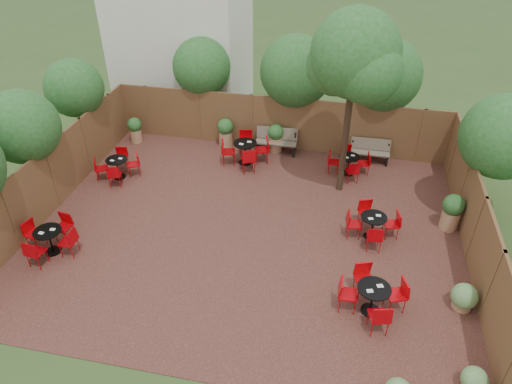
# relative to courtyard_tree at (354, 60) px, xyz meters

# --- Properties ---
(ground) EXTENTS (80.00, 80.00, 0.00)m
(ground) POSITION_rel_courtyard_tree_xyz_m (-2.44, -2.62, -4.28)
(ground) COLOR #354F23
(ground) RESTS_ON ground
(courtyard_paving) EXTENTS (12.00, 10.00, 0.02)m
(courtyard_paving) POSITION_rel_courtyard_tree_xyz_m (-2.44, -2.62, -4.27)
(courtyard_paving) COLOR #3C1C18
(courtyard_paving) RESTS_ON ground
(fence_back) EXTENTS (12.00, 0.08, 2.00)m
(fence_back) POSITION_rel_courtyard_tree_xyz_m (-2.44, 2.38, -3.28)
(fence_back) COLOR #51351E
(fence_back) RESTS_ON ground
(fence_left) EXTENTS (0.08, 10.00, 2.00)m
(fence_left) POSITION_rel_courtyard_tree_xyz_m (-8.44, -2.62, -3.28)
(fence_left) COLOR #51351E
(fence_left) RESTS_ON ground
(fence_right) EXTENTS (0.08, 10.00, 2.00)m
(fence_right) POSITION_rel_courtyard_tree_xyz_m (3.56, -2.62, -3.28)
(fence_right) COLOR #51351E
(fence_right) RESTS_ON ground
(neighbour_building) EXTENTS (5.00, 4.00, 8.00)m
(neighbour_building) POSITION_rel_courtyard_tree_xyz_m (-6.94, 5.38, -0.28)
(neighbour_building) COLOR silver
(neighbour_building) RESTS_ON ground
(overhang_foliage) EXTENTS (15.68, 10.82, 2.59)m
(overhang_foliage) POSITION_rel_courtyard_tree_xyz_m (-3.40, 0.35, -1.58)
(overhang_foliage) COLOR #1D521A
(overhang_foliage) RESTS_ON ground
(courtyard_tree) EXTENTS (2.68, 2.58, 5.70)m
(courtyard_tree) POSITION_rel_courtyard_tree_xyz_m (0.00, 0.00, 0.00)
(courtyard_tree) COLOR black
(courtyard_tree) RESTS_ON courtyard_paving
(park_bench_left) EXTENTS (1.49, 0.51, 0.91)m
(park_bench_left) POSITION_rel_courtyard_tree_xyz_m (-2.42, 2.00, -3.79)
(park_bench_left) COLOR brown
(park_bench_left) RESTS_ON courtyard_paving
(park_bench_right) EXTENTS (1.36, 0.44, 0.84)m
(park_bench_right) POSITION_rel_courtyard_tree_xyz_m (0.92, 2.00, -3.83)
(park_bench_right) COLOR brown
(park_bench_right) RESTS_ON courtyard_paving
(bistro_tables) EXTENTS (10.00, 7.66, 0.92)m
(bistro_tables) POSITION_rel_courtyard_tree_xyz_m (-2.63, -1.81, -3.84)
(bistro_tables) COLOR black
(bistro_tables) RESTS_ON courtyard_paving
(planters) EXTENTS (11.54, 4.05, 1.12)m
(planters) POSITION_rel_courtyard_tree_xyz_m (-2.32, 0.98, -3.69)
(planters) COLOR #9E724F
(planters) RESTS_ON courtyard_paving
(low_shrubs) EXTENTS (2.19, 3.39, 0.67)m
(low_shrubs) POSITION_rel_courtyard_tree_xyz_m (2.65, -5.87, -3.97)
(low_shrubs) COLOR #9E724F
(low_shrubs) RESTS_ON courtyard_paving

